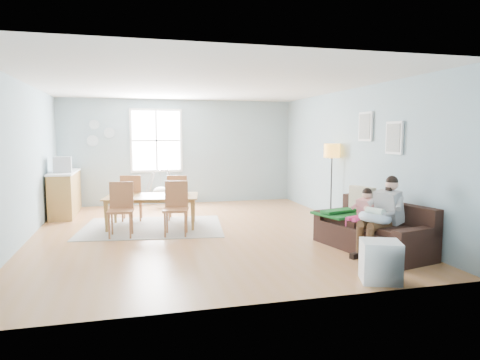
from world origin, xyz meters
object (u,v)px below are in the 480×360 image
object	(u,v)px
toddler	(363,208)
chair_sw	(121,206)
floor_lamp	(332,157)
chair_nw	(131,195)
chair_se	(176,204)
storage_cube	(380,261)
baby_swing	(161,191)
monitor	(62,165)
sofa	(374,233)
dining_table	(152,212)
chair_ne	(178,194)
father	(382,213)
counter	(65,193)

from	to	relation	value
toddler	chair_sw	size ratio (longest dim) A/B	0.80
floor_lamp	toddler	bearing A→B (deg)	-103.39
chair_sw	chair_nw	xyz separation A→B (m)	(0.18, 1.31, 0.01)
chair_se	storage_cube	bearing A→B (deg)	-55.44
toddler	baby_swing	world-z (taller)	baby_swing
chair_sw	baby_swing	distance (m)	2.97
storage_cube	chair_sw	distance (m)	4.52
monitor	chair_nw	bearing A→B (deg)	-29.11
sofa	dining_table	distance (m)	4.15
floor_lamp	baby_swing	world-z (taller)	floor_lamp
toddler	dining_table	xyz separation A→B (m)	(-3.16, 2.39, -0.34)
toddler	baby_swing	xyz separation A→B (m)	(-2.83, 4.63, -0.22)
chair_ne	baby_swing	distance (m)	1.67
dining_table	monitor	xyz separation A→B (m)	(-1.81, 1.51, 0.85)
father	monitor	distance (m)	6.67
chair_se	chair_nw	bearing A→B (deg)	118.48
toddler	storage_cube	bearing A→B (deg)	-112.82
dining_table	chair_ne	bearing A→B (deg)	56.14
dining_table	chair_ne	size ratio (longest dim) A/B	1.83
dining_table	baby_swing	size ratio (longest dim) A/B	1.57
baby_swing	chair_sw	bearing A→B (deg)	-107.59
dining_table	chair_nw	size ratio (longest dim) A/B	1.81
father	floor_lamp	bearing A→B (deg)	79.96
toddler	chair_nw	distance (m)	4.72
toddler	dining_table	world-z (taller)	toddler
sofa	chair_sw	world-z (taller)	chair_sw
chair_ne	counter	xyz separation A→B (m)	(-2.39, 1.26, -0.05)
monitor	storage_cube	bearing A→B (deg)	-50.85
father	storage_cube	world-z (taller)	father
counter	baby_swing	bearing A→B (deg)	10.24
father	toddler	xyz separation A→B (m)	(-0.05, 0.46, 0.01)
sofa	father	bearing A→B (deg)	-101.55
floor_lamp	chair_nw	xyz separation A→B (m)	(-4.06, 0.97, -0.78)
chair_nw	chair_ne	bearing A→B (deg)	-7.56
storage_cube	chair_ne	bearing A→B (deg)	114.15
chair_ne	counter	size ratio (longest dim) A/B	0.55
sofa	counter	world-z (taller)	counter
chair_nw	baby_swing	xyz separation A→B (m)	(0.71, 1.52, -0.13)
chair_se	chair_ne	world-z (taller)	chair_se
toddler	chair_se	xyz separation A→B (m)	(-2.77, 1.67, -0.10)
floor_lamp	counter	distance (m)	5.95
sofa	toddler	bearing A→B (deg)	123.71
chair_ne	monitor	world-z (taller)	monitor
dining_table	chair_ne	xyz separation A→B (m)	(0.56, 0.59, 0.24)
chair_sw	monitor	size ratio (longest dim) A/B	2.49
dining_table	chair_sw	xyz separation A→B (m)	(-0.57, -0.59, 0.24)
dining_table	chair_nw	bearing A→B (deg)	127.83
chair_sw	chair_ne	world-z (taller)	same
sofa	dining_table	world-z (taller)	sofa
chair_sw	monitor	distance (m)	2.52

